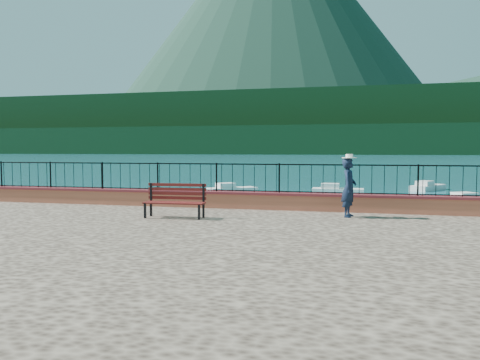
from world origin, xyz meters
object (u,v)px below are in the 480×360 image
at_px(boat_1, 420,213).
at_px(boat_4, 338,189).
at_px(park_bench, 175,208).
at_px(boat_0, 126,211).
at_px(boat_2, 471,199).
at_px(boat_5, 428,185).
at_px(person, 349,188).
at_px(boat_3, 232,188).

bearing_deg(boat_1, boat_4, 125.67).
xyz_separation_m(park_bench, boat_4, (4.04, 21.31, -1.10)).
bearing_deg(boat_0, boat_2, 19.69).
bearing_deg(boat_1, boat_5, 98.15).
bearing_deg(boat_4, boat_1, -71.19).
xyz_separation_m(park_bench, person, (5.02, 1.42, 0.58)).
relative_size(boat_0, boat_2, 1.00).
height_order(boat_0, boat_1, same).
height_order(park_bench, boat_1, park_bench).
bearing_deg(boat_4, boat_5, 37.14).
bearing_deg(person, boat_3, 34.17).
bearing_deg(person, boat_1, -11.70).
bearing_deg(boat_4, boat_2, -33.10).
height_order(boat_2, boat_4, same).
height_order(park_bench, person, person).
bearing_deg(boat_3, boat_0, -134.60).
bearing_deg(boat_2, boat_3, 134.43).
relative_size(boat_0, boat_1, 0.83).
xyz_separation_m(boat_0, boat_1, (13.03, 2.71, 0.00)).
bearing_deg(person, boat_5, -3.44).
bearing_deg(boat_2, boat_1, -148.25).
relative_size(park_bench, boat_1, 0.47).
xyz_separation_m(person, boat_1, (3.03, 7.73, -1.69)).
distance_m(park_bench, boat_3, 20.62).
bearing_deg(person, boat_0, 73.04).
height_order(boat_3, boat_5, same).
distance_m(boat_2, boat_5, 10.23).
bearing_deg(park_bench, boat_3, 97.65).
xyz_separation_m(boat_3, boat_4, (7.59, 1.03, 0.00)).
distance_m(park_bench, boat_0, 8.21).
distance_m(boat_3, boat_4, 7.66).
bearing_deg(boat_5, park_bench, -169.18).
relative_size(person, boat_3, 0.49).
bearing_deg(boat_0, boat_5, 41.00).
xyz_separation_m(person, boat_5, (5.84, 24.97, -1.69)).
relative_size(park_bench, person, 1.04).
relative_size(boat_1, boat_5, 1.06).
height_order(boat_0, boat_3, same).
height_order(person, boat_2, person).
bearing_deg(boat_3, boat_4, -31.05).
height_order(park_bench, boat_4, park_bench).
bearing_deg(boat_3, boat_2, -53.75).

